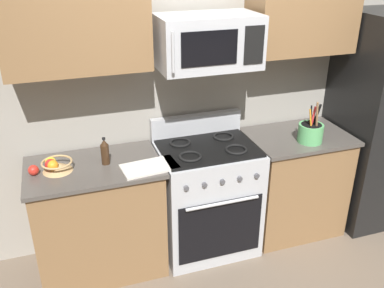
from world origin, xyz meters
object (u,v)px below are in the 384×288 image
object	(u,v)px
microwave	(208,42)
bottle_soy	(105,152)
cutting_board	(150,167)
range_oven	(207,197)
fruit_basket	(56,165)
utensil_crock	(311,132)
apple_loose	(33,170)

from	to	relation	value
microwave	bottle_soy	distance (m)	1.06
cutting_board	bottle_soy	distance (m)	0.34
range_oven	fruit_basket	size ratio (longest dim) A/B	5.12
range_oven	bottle_soy	xyz separation A→B (m)	(-0.78, 0.00, 0.53)
utensil_crock	apple_loose	xyz separation A→B (m)	(-2.08, 0.13, -0.04)
microwave	bottle_soy	world-z (taller)	microwave
microwave	utensil_crock	distance (m)	1.11
apple_loose	range_oven	bearing A→B (deg)	0.33
cutting_board	utensil_crock	bearing A→B (deg)	1.14
fruit_basket	apple_loose	xyz separation A→B (m)	(-0.15, -0.01, -0.01)
fruit_basket	bottle_soy	distance (m)	0.35
cutting_board	apple_loose	bearing A→B (deg)	168.70
fruit_basket	bottle_soy	bearing A→B (deg)	0.29
utensil_crock	fruit_basket	world-z (taller)	utensil_crock
fruit_basket	utensil_crock	bearing A→B (deg)	-3.97
range_oven	bottle_soy	world-z (taller)	bottle_soy
bottle_soy	utensil_crock	bearing A→B (deg)	-4.88
microwave	cutting_board	size ratio (longest dim) A/B	1.82
microwave	utensil_crock	world-z (taller)	microwave
microwave	cutting_board	xyz separation A→B (m)	(-0.49, -0.19, -0.81)
range_oven	cutting_board	xyz separation A→B (m)	(-0.49, -0.16, 0.44)
fruit_basket	range_oven	bearing A→B (deg)	0.05
microwave	apple_loose	distance (m)	1.49
range_oven	apple_loose	world-z (taller)	range_oven
range_oven	cutting_board	world-z (taller)	range_oven
microwave	fruit_basket	distance (m)	1.36
microwave	apple_loose	xyz separation A→B (m)	(-1.27, -0.03, -0.78)
range_oven	apple_loose	size ratio (longest dim) A/B	15.04
microwave	utensil_crock	size ratio (longest dim) A/B	2.03
range_oven	utensil_crock	size ratio (longest dim) A/B	3.13
utensil_crock	apple_loose	distance (m)	2.09
range_oven	utensil_crock	world-z (taller)	utensil_crock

